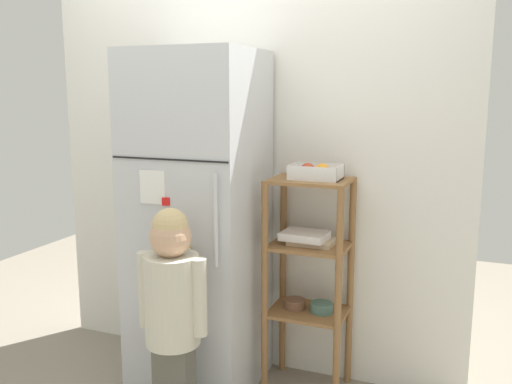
% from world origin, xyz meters
% --- Properties ---
extents(kitchen_wall_back, '(2.51, 0.03, 2.33)m').
position_xyz_m(kitchen_wall_back, '(0.00, 0.34, 1.17)').
color(kitchen_wall_back, silver).
rests_on(kitchen_wall_back, ground).
extents(refrigerator, '(0.65, 0.62, 1.83)m').
position_xyz_m(refrigerator, '(-0.16, 0.02, 0.92)').
color(refrigerator, silver).
rests_on(refrigerator, ground).
extents(child_standing, '(0.35, 0.26, 1.10)m').
position_xyz_m(child_standing, '(-0.06, -0.45, 0.67)').
color(child_standing, '#5E5B51').
rests_on(child_standing, ground).
extents(pantry_shelf_unit, '(0.43, 0.33, 1.17)m').
position_xyz_m(pantry_shelf_unit, '(0.43, 0.15, 0.71)').
color(pantry_shelf_unit, olive).
rests_on(pantry_shelf_unit, ground).
extents(fruit_bin, '(0.26, 0.18, 0.09)m').
position_xyz_m(fruit_bin, '(0.45, 0.14, 1.21)').
color(fruit_bin, white).
rests_on(fruit_bin, pantry_shelf_unit).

